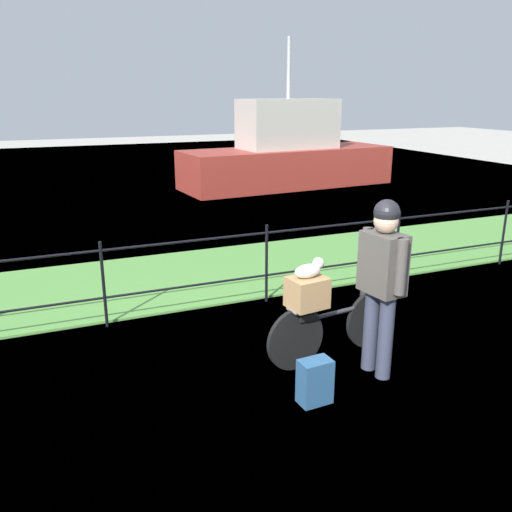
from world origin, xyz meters
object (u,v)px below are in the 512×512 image
Objects in this scene: moored_boat_near at (287,155)px; terrier_dog at (310,269)px; backpack_on_paving at (315,381)px; bicycle_main at (333,327)px; wooden_crate at (307,292)px; mooring_bollard at (368,285)px; cyclist_person at (382,273)px.

terrier_dog is at bearing -114.95° from moored_boat_near.
terrier_dog is 1.03m from backpack_on_paving.
bicycle_main is 4.86× the size of terrier_dog.
terrier_dog is at bearing 64.03° from backpack_on_paving.
backpack_on_paving is at bearing -110.79° from wooden_crate.
terrier_dog is 10.58m from moored_boat_near.
wooden_crate is 0.86m from backpack_on_paving.
bicycle_main is at bearing 45.78° from backpack_on_paving.
bicycle_main is at bearing -113.50° from moored_boat_near.
wooden_crate is 0.23m from terrier_dog.
moored_boat_near is at bearing 66.50° from bicycle_main.
terrier_dog is 0.05× the size of moored_boat_near.
wooden_crate is 0.87× the size of backpack_on_paving.
wooden_crate is 2.02m from mooring_bollard.
bicycle_main is 10.43m from moored_boat_near.
bicycle_main is 4.50× the size of wooden_crate.
backpack_on_paving is at bearing -112.69° from terrier_dog.
backpack_on_paving is at bearing -130.94° from bicycle_main.
terrier_dog reaches higher than wooden_crate.
terrier_dog is 0.19× the size of cyclist_person.
backpack_on_paving is (-0.79, -0.23, -0.80)m from cyclist_person.
wooden_crate is 0.21× the size of cyclist_person.
mooring_bollard is at bearing 58.04° from cyclist_person.
wooden_crate is (-0.33, -0.04, 0.44)m from bicycle_main.
cyclist_person is 1.15m from backpack_on_paving.
bicycle_main is 0.25× the size of moored_boat_near.
moored_boat_near is (3.93, 9.97, -0.13)m from cyclist_person.
cyclist_person is 10.72m from moored_boat_near.
wooden_crate is 0.81× the size of mooring_bollard.
cyclist_person reaches higher than mooring_bollard.
bicycle_main is 0.93× the size of cyclist_person.
terrier_dog is 0.66m from cyclist_person.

